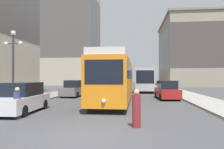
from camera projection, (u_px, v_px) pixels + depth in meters
name	position (u px, v px, depth m)	size (l,w,h in m)	color
ground_plane	(83.00, 136.00, 7.85)	(200.00, 200.00, 0.00)	#424244
sidewalk_left	(92.00, 87.00, 48.47)	(3.21, 120.00, 0.15)	gray
sidewalk_right	(163.00, 87.00, 46.75)	(3.21, 120.00, 0.15)	gray
streetcar	(116.00, 78.00, 19.43)	(2.72, 14.94, 3.89)	black
transit_bus	(145.00, 79.00, 33.43)	(2.98, 11.54, 3.45)	black
parked_car_left_near	(74.00, 89.00, 24.32)	(2.09, 4.95, 1.82)	black
parked_car_left_mid	(22.00, 99.00, 13.13)	(2.07, 4.89, 1.82)	black
parked_car_right_far	(167.00, 90.00, 21.26)	(2.09, 4.72, 1.82)	black
pedestrian_crossing_near	(17.00, 104.00, 11.19)	(0.36, 0.36, 1.63)	navy
pedestrian_crossing_far	(136.00, 110.00, 9.17)	(0.36, 0.36, 1.63)	maroon
lamp_post_left_near	(13.00, 56.00, 15.52)	(1.41, 0.36, 5.37)	#333338
building_left_corner	(73.00, 32.00, 63.59)	(14.46, 14.74, 30.02)	#B2A893
building_right_corner	(185.00, 52.00, 58.10)	(12.02, 23.66, 17.34)	gray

